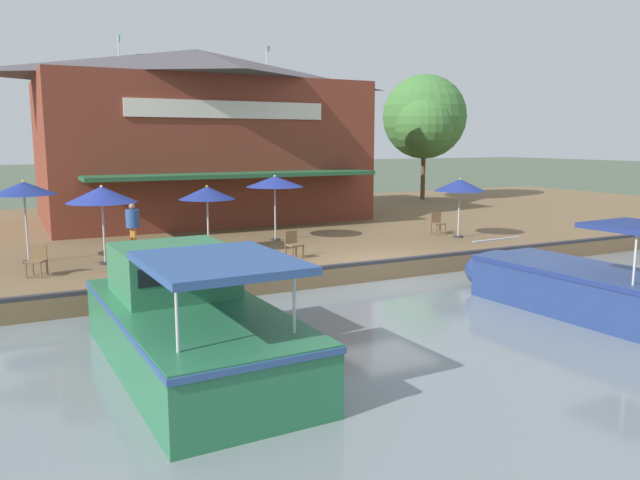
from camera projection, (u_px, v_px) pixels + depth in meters
ground_plane at (388, 282)px, 18.95m from camera, size 220.00×220.00×0.00m
quay_deck at (256, 228)px, 28.57m from camera, size 22.00×56.00×0.60m
quay_edge_fender at (387, 261)px, 18.94m from camera, size 0.20×50.40×0.10m
waterfront_restaurant at (199, 134)px, 29.44m from camera, size 10.84×14.69×8.23m
patio_umbrella_back_row at (207, 193)px, 20.17m from camera, size 1.81×1.81×2.24m
patio_umbrella_by_entrance at (460, 185)px, 23.60m from camera, size 1.95×1.95×2.27m
patio_umbrella_far_corner at (102, 195)px, 18.41m from camera, size 2.06×2.06×2.37m
patio_umbrella_mid_patio_right at (275, 182)px, 22.81m from camera, size 2.11×2.11×2.42m
patio_umbrella_mid_patio_left at (24, 189)px, 18.55m from camera, size 1.86×1.86×2.50m
cafe_chair_under_first_umbrella at (37, 259)px, 16.99m from camera, size 0.59×0.59×0.85m
cafe_chair_far_corner_seat at (293, 243)px, 19.61m from camera, size 0.51×0.51×0.85m
cafe_chair_facing_river at (438, 222)px, 24.67m from camera, size 0.48×0.48×0.85m
person_at_quay_edge at (133, 221)px, 20.96m from camera, size 0.45×0.45×1.60m
motorboat_nearest_quay at (180, 317)px, 12.12m from camera, size 7.69×2.91×2.33m
motorboat_fourth_along at (563, 282)px, 15.82m from camera, size 6.40×2.59×2.34m
tree_downstream_bank at (424, 119)px, 38.33m from camera, size 5.43×5.17×7.72m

